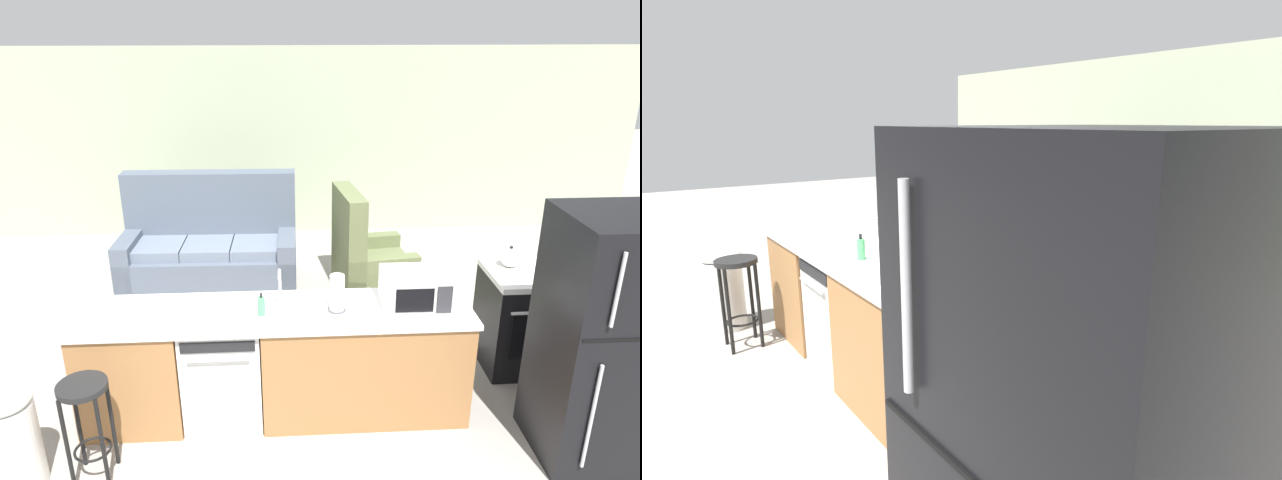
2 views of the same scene
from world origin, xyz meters
TOP-DOWN VIEW (x-y plane):
  - ground_plane at (0.00, 0.00)m, footprint 24.00×24.00m
  - wall_back at (0.30, 4.20)m, footprint 10.00×0.06m
  - kitchen_counter at (0.24, 0.00)m, footprint 2.94×0.66m
  - dishwasher at (-0.25, -0.00)m, footprint 0.58×0.61m
  - stove_range at (2.35, 0.55)m, footprint 0.76×0.68m
  - microwave at (1.20, -0.00)m, footprint 0.50×0.37m
  - sink_faucet at (0.19, 0.06)m, footprint 0.07×0.18m
  - paper_towel_roll at (0.61, -0.03)m, footprint 0.14×0.14m
  - soap_bottle at (0.05, -0.06)m, footprint 0.06×0.06m
  - kettle at (2.18, 0.68)m, footprint 0.21×0.17m
  - bar_stool at (-1.08, -0.62)m, footprint 0.32×0.32m
  - trash_bin at (-1.57, -0.65)m, footprint 0.35×0.35m
  - couch at (-0.64, 2.52)m, footprint 2.02×0.94m
  - armchair at (1.13, 2.10)m, footprint 0.90×0.95m

SIDE VIEW (x-z plane):
  - ground_plane at x=0.00m, z-range 0.00..0.00m
  - armchair at x=1.13m, z-range -0.25..0.95m
  - trash_bin at x=-1.57m, z-range 0.01..0.75m
  - couch at x=-0.64m, z-range -0.24..1.03m
  - kitchen_counter at x=0.24m, z-range -0.03..0.87m
  - dishwasher at x=-0.25m, z-range 0.00..0.84m
  - stove_range at x=2.35m, z-range 0.00..0.90m
  - bar_stool at x=-1.08m, z-range 0.17..0.91m
  - soap_bottle at x=0.05m, z-range 0.88..1.06m
  - kettle at x=2.18m, z-range 0.89..1.08m
  - sink_faucet at x=0.19m, z-range 0.88..1.18m
  - paper_towel_roll at x=0.61m, z-range 0.90..1.18m
  - microwave at x=1.20m, z-range 0.90..1.18m
  - wall_back at x=0.30m, z-range 0.00..2.60m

